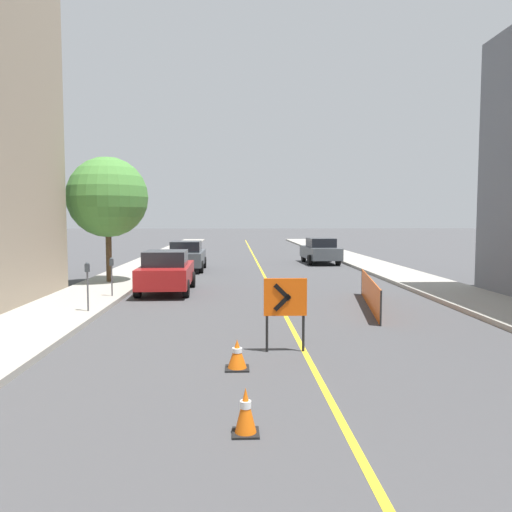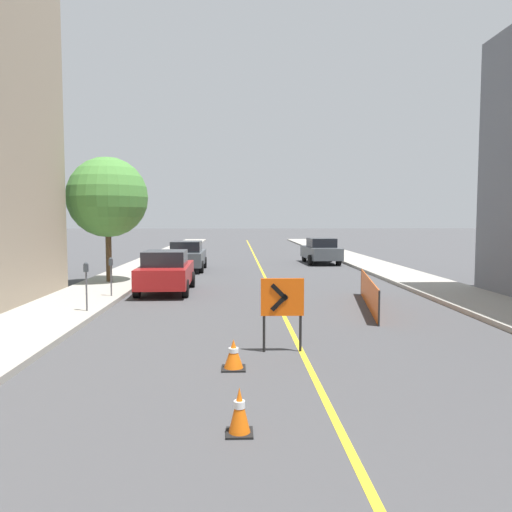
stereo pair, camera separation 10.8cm
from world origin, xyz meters
name	(u,v)px [view 2 (the right image)]	position (x,y,z in m)	size (l,w,h in m)	color
lane_stripe	(259,266)	(0.00, 35.82, 0.00)	(0.12, 71.65, 0.01)	gold
sidewalk_left	(147,265)	(-6.61, 35.82, 0.07)	(2.61, 71.65, 0.15)	#9E998E
sidewalk_right	(370,264)	(6.61, 35.82, 0.07)	(2.61, 71.65, 0.15)	#9E998E
traffic_cone_fourth	(239,411)	(-1.33, 12.81, 0.30)	(0.35, 0.35, 0.62)	black
traffic_cone_fifth	(234,355)	(-1.42, 15.61, 0.27)	(0.44, 0.44, 0.56)	black
arrow_barricade_primary	(282,301)	(-0.41, 16.79, 1.08)	(0.90, 0.09, 1.55)	#EF560C
safety_mesh_fence	(369,293)	(2.79, 21.88, 0.47)	(0.97, 5.50, 0.94)	#EF560C
parked_car_curb_near	(166,271)	(-4.03, 25.43, 0.80)	(1.94, 4.33, 1.59)	maroon
parked_car_curb_mid	(187,256)	(-4.03, 33.41, 0.80)	(1.93, 4.31, 1.59)	#474C51
parked_car_curb_far	(321,251)	(3.91, 37.36, 0.80)	(2.02, 4.39, 1.59)	#474C51
parking_meter_near_curb	(111,269)	(-5.66, 23.69, 1.08)	(0.12, 0.11, 1.32)	#4C4C51
parking_meter_far_curb	(86,277)	(-5.66, 20.87, 1.13)	(0.12, 0.11, 1.40)	#4C4C51
street_tree_left_near	(107,197)	(-6.74, 27.72, 3.68)	(3.34, 3.34, 5.21)	#4C3823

